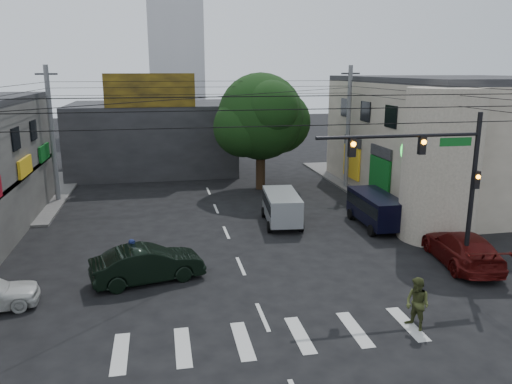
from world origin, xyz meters
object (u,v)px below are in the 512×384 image
object	(u,v)px
utility_pole_far_right	(348,128)
navy_van	(376,211)
maroon_sedan	(462,248)
pedestrian_olive	(417,304)
street_tree	(261,117)
traffic_gantry	(438,170)
utility_pole_far_left	(52,135)
dark_sedan	(148,264)
silver_minivan	(282,209)
traffic_officer	(134,258)

from	to	relation	value
utility_pole_far_right	navy_van	size ratio (longest dim) A/B	1.91
maroon_sedan	pedestrian_olive	world-z (taller)	pedestrian_olive
street_tree	traffic_gantry	xyz separation A→B (m)	(3.82, -18.00, -0.64)
utility_pole_far_left	dark_sedan	size ratio (longest dim) A/B	1.84
dark_sedan	pedestrian_olive	distance (m)	11.06
dark_sedan	maroon_sedan	size ratio (longest dim) A/B	0.88
utility_pole_far_right	maroon_sedan	xyz separation A→B (m)	(-0.32, -15.71, -3.82)
silver_minivan	maroon_sedan	bearing A→B (deg)	-132.89
traffic_gantry	utility_pole_far_left	distance (m)	25.00
traffic_gantry	silver_minivan	world-z (taller)	traffic_gantry
silver_minivan	traffic_officer	xyz separation A→B (m)	(-8.22, -6.26, -0.07)
utility_pole_far_left	dark_sedan	distance (m)	16.61
traffic_gantry	traffic_officer	size ratio (longest dim) A/B	4.17
traffic_gantry	maroon_sedan	distance (m)	4.86
utility_pole_far_right	silver_minivan	distance (m)	11.32
traffic_officer	pedestrian_olive	xyz separation A→B (m)	(9.92, -6.54, 0.08)
maroon_sedan	pedestrian_olive	distance (m)	7.20
silver_minivan	pedestrian_olive	xyz separation A→B (m)	(1.70, -12.80, 0.01)
traffic_gantry	utility_pole_far_left	world-z (taller)	utility_pole_far_left
maroon_sedan	traffic_gantry	bearing A→B (deg)	37.40
silver_minivan	navy_van	xyz separation A→B (m)	(5.23, -1.49, 0.02)
pedestrian_olive	dark_sedan	bearing A→B (deg)	-144.09
dark_sedan	traffic_officer	size ratio (longest dim) A/B	2.89
navy_van	pedestrian_olive	bearing A→B (deg)	163.83
street_tree	traffic_gantry	world-z (taller)	street_tree
street_tree	utility_pole_far_right	distance (m)	6.63
utility_pole_far_left	traffic_officer	size ratio (longest dim) A/B	5.32
dark_sedan	traffic_officer	distance (m)	0.84
maroon_sedan	traffic_officer	distance (m)	15.04
utility_pole_far_left	navy_van	xyz separation A→B (m)	(19.16, -9.53, -3.65)
maroon_sedan	pedestrian_olive	size ratio (longest dim) A/B	3.00
dark_sedan	pedestrian_olive	xyz separation A→B (m)	(9.31, -5.96, 0.16)
pedestrian_olive	traffic_officer	bearing A→B (deg)	-144.86
traffic_gantry	navy_van	bearing A→B (deg)	83.63
maroon_sedan	dark_sedan	bearing A→B (deg)	5.22
pedestrian_olive	maroon_sedan	bearing A→B (deg)	114.00
navy_van	pedestrian_olive	distance (m)	11.85
utility_pole_far_right	dark_sedan	size ratio (longest dim) A/B	1.84
street_tree	maroon_sedan	bearing A→B (deg)	-69.71
traffic_officer	silver_minivan	bearing A→B (deg)	13.78
traffic_officer	pedestrian_olive	bearing A→B (deg)	-56.91
traffic_gantry	pedestrian_olive	bearing A→B (deg)	-125.13
silver_minivan	pedestrian_olive	world-z (taller)	pedestrian_olive
maroon_sedan	silver_minivan	bearing A→B (deg)	-40.12
traffic_gantry	utility_pole_far_right	distance (m)	17.21
utility_pole_far_right	traffic_officer	distance (m)	21.27
dark_sedan	pedestrian_olive	world-z (taller)	pedestrian_olive
dark_sedan	navy_van	bearing A→B (deg)	-80.78
street_tree	navy_van	world-z (taller)	street_tree
silver_minivan	traffic_gantry	bearing A→B (deg)	-148.11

